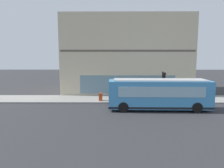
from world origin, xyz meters
TOP-DOWN VIEW (x-y plane):
  - ground at (0.00, 0.00)m, footprint 120.00×120.00m
  - sidewalk_curb at (4.75, 0.00)m, footprint 4.31×40.00m
  - building_corner at (11.66, 0.00)m, footprint 9.55×17.88m
  - city_bus_nearside at (0.02, -2.72)m, footprint 2.73×10.08m
  - traffic_light_near_corner at (2.97, -3.83)m, footprint 0.32×0.49m
  - fire_hydrant at (4.95, -6.82)m, footprint 0.35×0.35m
  - pedestrian_walking_along_curb at (5.41, -1.44)m, footprint 0.32×0.32m
  - pedestrian_near_building_entrance at (6.27, 0.87)m, footprint 0.32×0.32m
  - newspaper_vending_box at (3.52, 3.34)m, footprint 0.44×0.43m

SIDE VIEW (x-z plane):
  - ground at x=0.00m, z-range 0.00..0.00m
  - sidewalk_curb at x=4.75m, z-range 0.00..0.15m
  - fire_hydrant at x=4.95m, z-range 0.14..0.88m
  - newspaper_vending_box at x=3.52m, z-range 0.15..1.05m
  - pedestrian_walking_along_curb at x=5.41m, z-range 0.27..1.89m
  - pedestrian_near_building_entrance at x=6.27m, z-range 0.29..2.10m
  - city_bus_nearside at x=0.02m, z-range 0.02..3.09m
  - traffic_light_near_corner at x=2.97m, z-range 0.83..4.30m
  - building_corner at x=11.66m, z-range -0.01..10.90m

